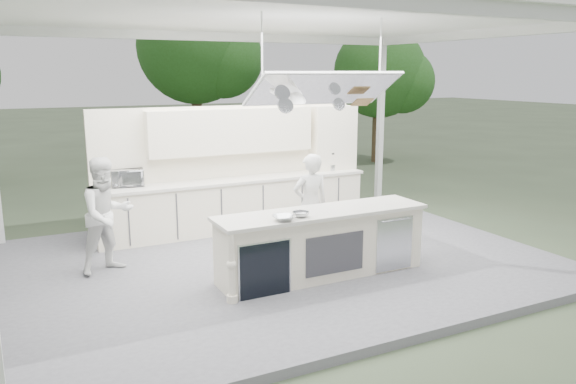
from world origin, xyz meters
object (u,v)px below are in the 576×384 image
demo_island (321,243)px  sous_chef (107,215)px  back_counter (236,204)px  head_chef (310,204)px

demo_island → sous_chef: sous_chef is taller
back_counter → sous_chef: (-2.47, -1.25, 0.36)m
demo_island → back_counter: same height
demo_island → head_chef: size_ratio=1.93×
demo_island → back_counter: 2.82m
demo_island → sous_chef: size_ratio=1.85×
back_counter → sous_chef: bearing=-153.1°
back_counter → sous_chef: size_ratio=3.03×
head_chef → sous_chef: 3.06m
demo_island → sous_chef: 3.10m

